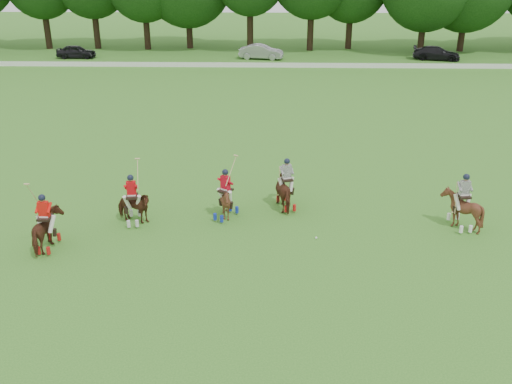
{
  "coord_description": "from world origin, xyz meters",
  "views": [
    {
      "loc": [
        2.41,
        -16.82,
        10.34
      ],
      "look_at": [
        1.82,
        4.2,
        1.4
      ],
      "focal_mm": 40.0,
      "sensor_mm": 36.0,
      "label": 1
    }
  ],
  "objects_px": {
    "car_left": "(76,52)",
    "polo_stripe_b": "(462,209)",
    "polo_ball": "(316,238)",
    "car_mid": "(261,52)",
    "car_right": "(436,53)",
    "polo_red_a": "(47,230)",
    "polo_stripe_a": "(286,190)",
    "polo_red_c": "(226,201)",
    "polo_red_b": "(133,207)"
  },
  "relations": [
    {
      "from": "car_mid",
      "to": "polo_stripe_b",
      "type": "distance_m",
      "value": 39.43
    },
    {
      "from": "car_right",
      "to": "polo_stripe_b",
      "type": "relative_size",
      "value": 2.02
    },
    {
      "from": "car_left",
      "to": "car_right",
      "type": "height_order",
      "value": "car_right"
    },
    {
      "from": "car_left",
      "to": "car_mid",
      "type": "relative_size",
      "value": 0.88
    },
    {
      "from": "car_left",
      "to": "polo_stripe_b",
      "type": "relative_size",
      "value": 1.7
    },
    {
      "from": "polo_red_a",
      "to": "polo_red_c",
      "type": "relative_size",
      "value": 1.01
    },
    {
      "from": "polo_red_c",
      "to": "polo_stripe_b",
      "type": "xyz_separation_m",
      "value": [
        9.48,
        -0.63,
        0.07
      ]
    },
    {
      "from": "car_left",
      "to": "polo_stripe_b",
      "type": "xyz_separation_m",
      "value": [
        27.89,
        -38.44,
        0.16
      ]
    },
    {
      "from": "polo_red_a",
      "to": "polo_stripe_a",
      "type": "relative_size",
      "value": 1.22
    },
    {
      "from": "polo_stripe_a",
      "to": "polo_stripe_b",
      "type": "height_order",
      "value": "polo_stripe_b"
    },
    {
      "from": "polo_stripe_a",
      "to": "polo_stripe_b",
      "type": "distance_m",
      "value": 7.17
    },
    {
      "from": "car_right",
      "to": "polo_red_c",
      "type": "bearing_deg",
      "value": 167.34
    },
    {
      "from": "polo_red_c",
      "to": "polo_stripe_a",
      "type": "height_order",
      "value": "polo_red_c"
    },
    {
      "from": "car_left",
      "to": "polo_red_c",
      "type": "relative_size",
      "value": 1.45
    },
    {
      "from": "car_right",
      "to": "polo_red_a",
      "type": "relative_size",
      "value": 1.69
    },
    {
      "from": "polo_red_c",
      "to": "polo_red_b",
      "type": "bearing_deg",
      "value": -171.14
    },
    {
      "from": "car_right",
      "to": "car_mid",
      "type": "bearing_deg",
      "value": 103.52
    },
    {
      "from": "polo_red_b",
      "to": "polo_stripe_a",
      "type": "relative_size",
      "value": 1.18
    },
    {
      "from": "car_mid",
      "to": "polo_ball",
      "type": "height_order",
      "value": "car_mid"
    },
    {
      "from": "car_mid",
      "to": "polo_red_a",
      "type": "height_order",
      "value": "polo_red_a"
    },
    {
      "from": "car_left",
      "to": "polo_stripe_b",
      "type": "bearing_deg",
      "value": -144.47
    },
    {
      "from": "polo_red_a",
      "to": "car_mid",
      "type": "bearing_deg",
      "value": 80.01
    },
    {
      "from": "polo_red_b",
      "to": "polo_stripe_a",
      "type": "distance_m",
      "value": 6.49
    },
    {
      "from": "car_left",
      "to": "polo_red_b",
      "type": "distance_m",
      "value": 41.11
    },
    {
      "from": "car_mid",
      "to": "polo_red_c",
      "type": "height_order",
      "value": "polo_red_c"
    },
    {
      "from": "car_mid",
      "to": "car_right",
      "type": "distance_m",
      "value": 17.85
    },
    {
      "from": "car_right",
      "to": "polo_stripe_b",
      "type": "xyz_separation_m",
      "value": [
        -9.11,
        -38.44,
        0.16
      ]
    },
    {
      "from": "polo_red_a",
      "to": "polo_stripe_b",
      "type": "height_order",
      "value": "polo_red_a"
    },
    {
      "from": "polo_red_a",
      "to": "polo_ball",
      "type": "height_order",
      "value": "polo_red_a"
    },
    {
      "from": "car_right",
      "to": "polo_ball",
      "type": "xyz_separation_m",
      "value": [
        -14.95,
        -39.6,
        -0.63
      ]
    },
    {
      "from": "polo_stripe_b",
      "to": "car_mid",
      "type": "bearing_deg",
      "value": 102.82
    },
    {
      "from": "polo_red_b",
      "to": "polo_ball",
      "type": "xyz_separation_m",
      "value": [
        7.38,
        -1.2,
        -0.69
      ]
    },
    {
      "from": "car_right",
      "to": "polo_red_c",
      "type": "relative_size",
      "value": 1.72
    },
    {
      "from": "polo_ball",
      "to": "polo_red_c",
      "type": "bearing_deg",
      "value": 153.96
    },
    {
      "from": "polo_red_c",
      "to": "polo_red_a",
      "type": "bearing_deg",
      "value": -156.07
    },
    {
      "from": "polo_stripe_b",
      "to": "polo_ball",
      "type": "height_order",
      "value": "polo_stripe_b"
    },
    {
      "from": "car_left",
      "to": "polo_red_c",
      "type": "bearing_deg",
      "value": -154.48
    },
    {
      "from": "car_mid",
      "to": "car_right",
      "type": "bearing_deg",
      "value": -80.67
    },
    {
      "from": "polo_red_a",
      "to": "polo_ball",
      "type": "distance_m",
      "value": 10.16
    },
    {
      "from": "car_mid",
      "to": "polo_stripe_b",
      "type": "xyz_separation_m",
      "value": [
        8.75,
        -38.44,
        0.1
      ]
    },
    {
      "from": "car_mid",
      "to": "car_right",
      "type": "xyz_separation_m",
      "value": [
        17.85,
        0.0,
        -0.06
      ]
    },
    {
      "from": "polo_red_c",
      "to": "polo_stripe_b",
      "type": "height_order",
      "value": "polo_red_c"
    },
    {
      "from": "polo_red_c",
      "to": "polo_stripe_b",
      "type": "bearing_deg",
      "value": -3.77
    },
    {
      "from": "polo_red_a",
      "to": "polo_ball",
      "type": "relative_size",
      "value": 30.62
    },
    {
      "from": "polo_red_b",
      "to": "polo_red_c",
      "type": "height_order",
      "value": "polo_red_c"
    },
    {
      "from": "polo_stripe_a",
      "to": "car_left",
      "type": "bearing_deg",
      "value": 119.7
    },
    {
      "from": "polo_red_a",
      "to": "polo_stripe_a",
      "type": "distance_m",
      "value": 9.79
    },
    {
      "from": "polo_ball",
      "to": "car_left",
      "type": "bearing_deg",
      "value": 119.11
    },
    {
      "from": "car_mid",
      "to": "polo_stripe_a",
      "type": "relative_size",
      "value": 1.98
    },
    {
      "from": "polo_ball",
      "to": "polo_red_a",
      "type": "bearing_deg",
      "value": -173.91
    }
  ]
}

